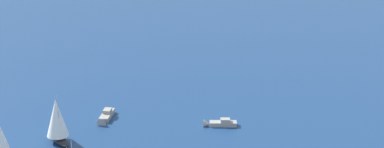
{
  "coord_description": "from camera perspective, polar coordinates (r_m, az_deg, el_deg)",
  "views": [
    {
      "loc": [
        48.53,
        99.25,
        60.59
      ],
      "look_at": [
        -0.28,
        1.07,
        23.22
      ],
      "focal_mm": 55.95,
      "sensor_mm": 36.0,
      "label": 1
    }
  ],
  "objects": [
    {
      "name": "sailboat_ahead",
      "position": [
        143.15,
        -12.75,
        -4.31
      ],
      "size": [
        5.9,
        9.64,
        12.04
      ],
      "color": "black",
      "rests_on": "ground_plane"
    },
    {
      "name": "motorboat_offshore",
      "position": [
        150.21,
        2.54,
        -4.71
      ],
      "size": [
        8.46,
        5.77,
        2.44
      ],
      "color": "#9E9993",
      "rests_on": "ground_plane"
    },
    {
      "name": "motorboat_far_port",
      "position": [
        155.36,
        -8.23,
        -4.05
      ],
      "size": [
        7.1,
        8.97,
        2.67
      ],
      "color": "#9E9993",
      "rests_on": "ground_plane"
    }
  ]
}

